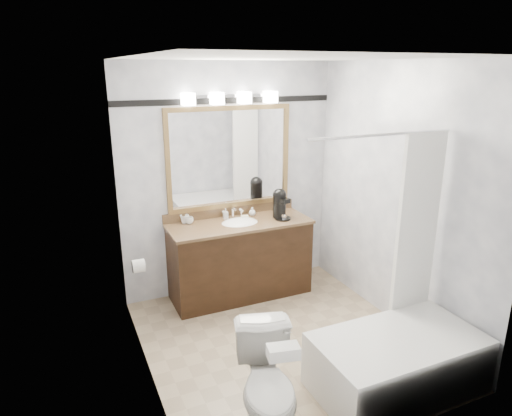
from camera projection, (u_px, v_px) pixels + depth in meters
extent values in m
cube|color=tan|center=(282.00, 342.00, 4.22)|extent=(2.40, 2.60, 0.01)
cube|color=white|center=(288.00, 57.00, 3.48)|extent=(2.40, 2.60, 0.01)
cube|color=white|center=(229.00, 180.00, 4.99)|extent=(2.40, 0.01, 2.50)
cube|color=white|center=(386.00, 274.00, 2.71)|extent=(2.40, 0.01, 2.50)
cube|color=white|center=(140.00, 233.00, 3.38)|extent=(0.01, 2.60, 2.50)
cube|color=white|center=(397.00, 197.00, 4.32)|extent=(0.01, 2.60, 2.50)
cube|color=black|center=(240.00, 260.00, 4.98)|extent=(1.50, 0.55, 0.82)
cube|color=#966F46|center=(240.00, 224.00, 4.86)|extent=(1.53, 0.58, 0.03)
cube|color=#966F46|center=(231.00, 211.00, 5.07)|extent=(1.53, 0.03, 0.10)
ellipsoid|color=white|center=(240.00, 225.00, 4.86)|extent=(0.44, 0.34, 0.14)
cube|color=olive|center=(229.00, 108.00, 4.74)|extent=(1.40, 0.04, 0.05)
cube|color=olive|center=(231.00, 205.00, 5.05)|extent=(1.40, 0.04, 0.05)
cube|color=olive|center=(168.00, 163.00, 4.63)|extent=(0.05, 0.04, 1.00)
cube|color=olive|center=(285.00, 153.00, 5.16)|extent=(0.05, 0.04, 1.00)
cube|color=white|center=(230.00, 158.00, 4.90)|extent=(1.30, 0.01, 1.00)
cube|color=silver|center=(229.00, 96.00, 4.69)|extent=(0.90, 0.05, 0.03)
cube|color=white|center=(188.00, 99.00, 4.48)|extent=(0.12, 0.12, 0.12)
cube|color=white|center=(217.00, 98.00, 4.60)|extent=(0.12, 0.12, 0.12)
cube|color=white|center=(244.00, 98.00, 4.71)|extent=(0.12, 0.12, 0.12)
cube|color=white|center=(270.00, 97.00, 4.83)|extent=(0.12, 0.12, 0.12)
cube|color=black|center=(228.00, 101.00, 4.73)|extent=(2.40, 0.01, 0.06)
cube|color=white|center=(397.00, 362.00, 3.56)|extent=(1.30, 0.72, 0.45)
cylinder|color=silver|center=(383.00, 135.00, 3.38)|extent=(1.30, 0.02, 0.02)
cube|color=white|center=(417.00, 226.00, 3.76)|extent=(0.40, 0.04, 1.55)
cylinder|color=white|center=(138.00, 266.00, 4.15)|extent=(0.11, 0.12, 0.12)
imported|color=white|center=(268.00, 386.00, 3.09)|extent=(0.58, 0.79, 0.72)
cube|color=white|center=(283.00, 352.00, 2.79)|extent=(0.22, 0.15, 0.08)
cylinder|color=black|center=(283.00, 218.00, 4.95)|extent=(0.17, 0.17, 0.02)
cylinder|color=black|center=(279.00, 206.00, 4.96)|extent=(0.14, 0.14, 0.25)
sphere|color=black|center=(280.00, 195.00, 4.92)|extent=(0.15, 0.15, 0.15)
cube|color=black|center=(284.00, 201.00, 4.87)|extent=(0.12, 0.12, 0.05)
cylinder|color=silver|center=(284.00, 216.00, 4.93)|extent=(0.06, 0.06, 0.06)
imported|color=white|center=(189.00, 220.00, 4.80)|extent=(0.12, 0.12, 0.07)
imported|color=white|center=(185.00, 219.00, 4.82)|extent=(0.12, 0.12, 0.09)
imported|color=white|center=(226.00, 214.00, 4.96)|extent=(0.06, 0.06, 0.11)
imported|color=white|center=(252.00, 211.00, 5.07)|extent=(0.07, 0.07, 0.09)
cube|color=beige|center=(245.00, 217.00, 5.00)|extent=(0.09, 0.07, 0.03)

